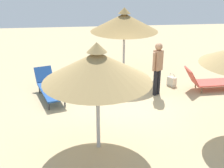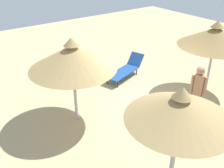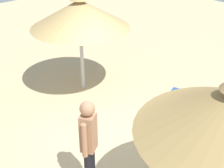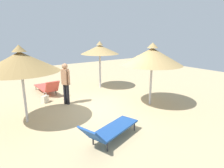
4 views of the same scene
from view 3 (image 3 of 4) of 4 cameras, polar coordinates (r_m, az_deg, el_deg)
The scene contains 4 objects.
ground at distance 6.99m, azimuth -0.98°, elevation -9.15°, with size 24.00×24.00×0.10m, color tan.
parasol_umbrella_far_left at distance 7.86m, azimuth -5.83°, elevation 12.49°, with size 2.46×2.46×2.61m.
lounge_chair_back at distance 7.69m, azimuth 17.76°, elevation -3.17°, with size 1.19×2.10×0.76m.
person_standing_center at distance 5.12m, azimuth -4.20°, elevation -10.43°, with size 0.39×0.31×1.77m.
Camera 3 is at (-3.63, -4.14, 4.24)m, focal length 50.78 mm.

